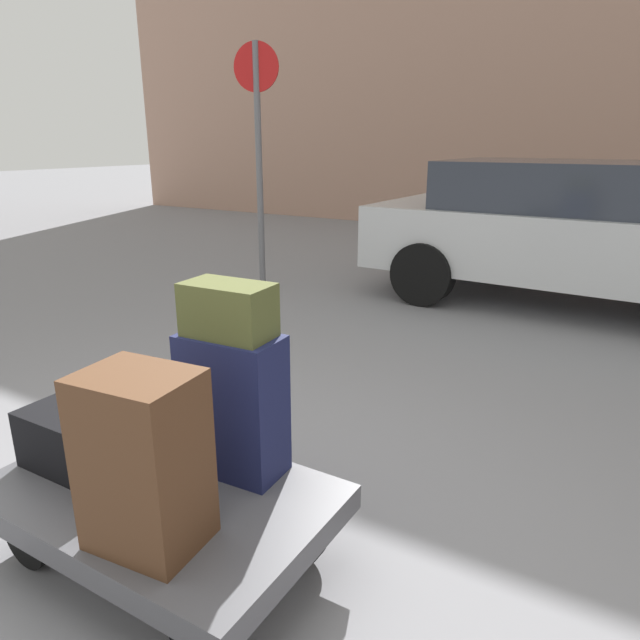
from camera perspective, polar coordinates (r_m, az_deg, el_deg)
The scene contains 8 objects.
ground_plane at distance 2.55m, azimuth -15.13°, elevation -22.33°, with size 60.00×60.00×0.00m, color gray.
luggage_cart at distance 2.39m, azimuth -15.66°, elevation -17.31°, with size 1.31×0.83×0.34m.
suitcase_navy_front_left at distance 2.27m, azimuth -8.72°, elevation -8.37°, with size 0.39×0.22×0.57m, color #191E47.
suitcase_brown_center at distance 1.94m, azimuth -17.28°, elevation -13.34°, with size 0.36×0.28×0.60m, color #51331E.
suitcase_black_rear_left at distance 2.55m, azimuth -21.74°, elevation -10.61°, with size 0.49×0.39×0.24m, color black.
duffel_bag_olive_topmost_pile at distance 2.13m, azimuth -9.19°, elevation 1.01°, with size 0.34×0.19×0.20m, color #4C5128.
parked_car at distance 6.27m, azimuth 25.25°, elevation 8.11°, with size 4.35×2.03×1.42m.
no_parking_sign at distance 6.46m, azimuth -6.19°, elevation 17.31°, with size 0.49×0.15×2.59m.
Camera 1 is at (1.49, -1.30, 1.61)m, focal length 31.89 mm.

